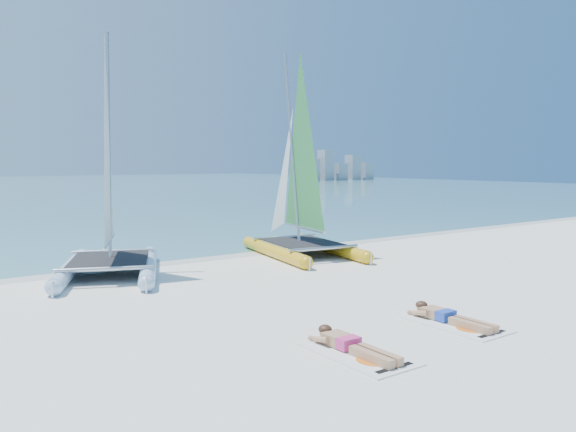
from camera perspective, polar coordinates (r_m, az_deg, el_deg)
name	(u,v)px	position (r m, az deg, el deg)	size (l,w,h in m)	color
ground	(321,288)	(13.35, 3.34, -7.31)	(140.00, 140.00, 0.00)	silver
wet_sand_strip	(211,256)	(17.89, -7.80, -4.07)	(140.00, 1.40, 0.01)	silver
distant_skyline	(338,168)	(95.05, 5.13, 4.83)	(14.00, 2.00, 5.00)	#A3AAB4
catamaran_blue	(108,198)	(15.41, -17.82, 1.74)	(4.11, 5.49, 6.77)	#BBD3F6
catamaran_yellow	(296,188)	(18.15, 0.80, 2.88)	(3.22, 5.45, 6.77)	orange
towel_a	(358,354)	(8.96, 7.17, -13.74)	(1.00, 1.85, 0.02)	white
sunbather_a	(350,344)	(9.06, 6.34, -12.78)	(0.37, 1.73, 0.26)	tan
towel_b	(456,324)	(10.85, 16.67, -10.49)	(1.00, 1.85, 0.02)	white
sunbather_b	(447,316)	(10.94, 15.88, -9.75)	(0.37, 1.73, 0.26)	tan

